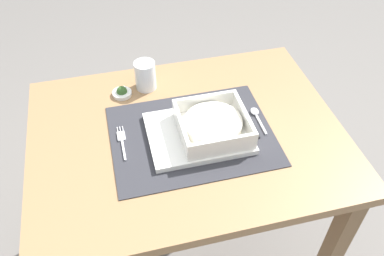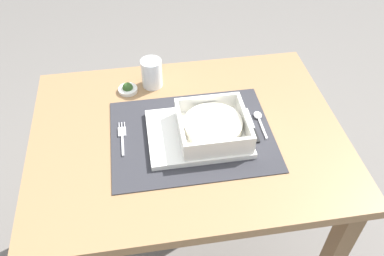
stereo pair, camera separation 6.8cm
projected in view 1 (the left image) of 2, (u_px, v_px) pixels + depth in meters
The scene contains 10 objects.
dining_table at pixel (187, 160), 1.23m from camera, with size 0.88×0.67×0.73m.
placemat at pixel (192, 135), 1.13m from camera, with size 0.45×0.35×0.00m, color #2D2D33.
serving_plate at pixel (198, 133), 1.13m from camera, with size 0.28×0.22×0.02m, color white.
porridge_bowl at pixel (213, 125), 1.11m from camera, with size 0.19×0.19×0.06m.
fork at pixel (122, 140), 1.11m from camera, with size 0.02×0.13×0.00m.
spoon at pixel (256, 114), 1.19m from camera, with size 0.02×0.11×0.01m.
butter_knife at pixel (251, 124), 1.16m from camera, with size 0.01×0.14×0.01m.
bread_knife at pixel (244, 122), 1.16m from camera, with size 0.01×0.14×0.01m.
drinking_glass at pixel (145, 76), 1.26m from camera, with size 0.07×0.07×0.09m.
condiment_saucer at pixel (122, 92), 1.25m from camera, with size 0.06×0.06×0.03m.
Camera 1 is at (-0.18, -0.79, 1.54)m, focal length 37.78 mm.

